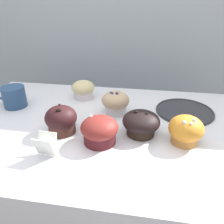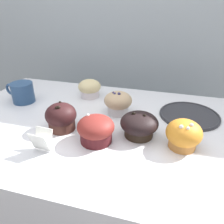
# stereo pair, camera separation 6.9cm
# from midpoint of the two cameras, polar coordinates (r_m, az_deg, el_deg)

# --- Properties ---
(wall_back) EXTENTS (3.20, 0.10, 1.80)m
(wall_back) POSITION_cam_midpoint_polar(r_m,az_deg,el_deg) (1.26, 0.66, 10.64)
(wall_back) COLOR #A8B2B7
(wall_back) RESTS_ON ground
(display_counter) EXTENTS (1.00, 0.64, 0.91)m
(display_counter) POSITION_cam_midpoint_polar(r_m,az_deg,el_deg) (1.03, -4.96, -25.34)
(display_counter) COLOR silver
(display_counter) RESTS_ON ground
(muffin_front_center) EXTENTS (0.11, 0.11, 0.08)m
(muffin_front_center) POSITION_cam_midpoint_polar(r_m,az_deg,el_deg) (0.61, -6.52, -4.84)
(muffin_front_center) COLOR #511A1E
(muffin_front_center) RESTS_ON display_counter
(muffin_back_left) EXTENTS (0.10, 0.10, 0.08)m
(muffin_back_left) POSITION_cam_midpoint_polar(r_m,az_deg,el_deg) (0.76, -1.68, 2.53)
(muffin_back_left) COLOR silver
(muffin_back_left) RESTS_ON display_counter
(muffin_back_right) EXTENTS (0.10, 0.10, 0.08)m
(muffin_back_right) POSITION_cam_midpoint_polar(r_m,az_deg,el_deg) (0.63, 15.75, -4.69)
(muffin_back_right) COLOR #CA813C
(muffin_back_right) RESTS_ON display_counter
(muffin_front_left) EXTENTS (0.09, 0.09, 0.07)m
(muffin_front_left) POSITION_cam_midpoint_polar(r_m,az_deg,el_deg) (0.89, -9.73, 5.82)
(muffin_front_left) COLOR white
(muffin_front_left) RESTS_ON display_counter
(muffin_front_right) EXTENTS (0.11, 0.11, 0.08)m
(muffin_front_right) POSITION_cam_midpoint_polar(r_m,az_deg,el_deg) (0.65, 4.60, -3.00)
(muffin_front_right) COLOR #2E2218
(muffin_front_right) RESTS_ON display_counter
(muffin_back_center) EXTENTS (0.10, 0.10, 0.09)m
(muffin_back_center) POSITION_cam_midpoint_polar(r_m,az_deg,el_deg) (0.68, -15.99, -2.09)
(muffin_back_center) COLOR #45251E
(muffin_back_center) RESTS_ON display_counter
(coffee_cup) EXTENTS (0.13, 0.08, 0.08)m
(coffee_cup) POSITION_cam_midpoint_polar(r_m,az_deg,el_deg) (0.90, -26.36, 3.67)
(coffee_cup) COLOR navy
(coffee_cup) RESTS_ON display_counter
(serving_plate) EXTENTS (0.20, 0.20, 0.01)m
(serving_plate) POSITION_cam_midpoint_polar(r_m,az_deg,el_deg) (0.81, 16.17, 0.20)
(serving_plate) COLOR #2D2D33
(serving_plate) RESTS_ON display_counter
(price_card) EXTENTS (0.05, 0.04, 0.06)m
(price_card) POSITION_cam_midpoint_polar(r_m,az_deg,el_deg) (0.60, -20.16, -8.23)
(price_card) COLOR white
(price_card) RESTS_ON display_counter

